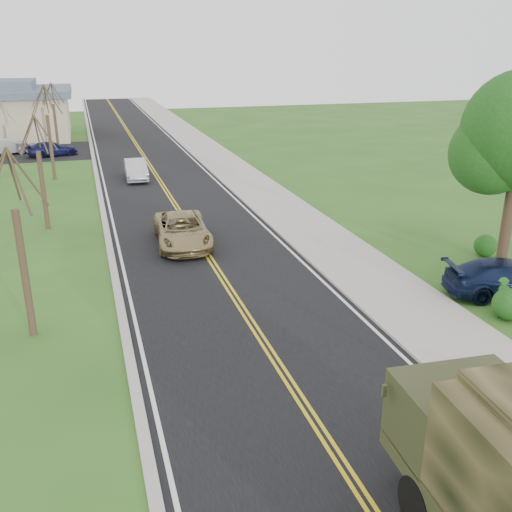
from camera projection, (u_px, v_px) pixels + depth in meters
name	position (u px, v px, depth m)	size (l,w,h in m)	color
ground	(373.00, 512.00, 11.45)	(160.00, 160.00, 0.00)	#2B531B
road	(146.00, 159.00, 47.38)	(8.00, 120.00, 0.01)	black
curb_right	(195.00, 156.00, 48.49)	(0.30, 120.00, 0.12)	#9E998E
sidewalk_right	(215.00, 155.00, 48.96)	(3.20, 120.00, 0.10)	#9E998E
curb_left	(94.00, 161.00, 46.24)	(0.30, 120.00, 0.10)	#9E998E
bare_tree_a	(22.00, 259.00, 17.63)	(1.93, 2.26, 6.08)	#38281C
bare_tree_b	(42.00, 181.00, 28.46)	(1.83, 2.14, 5.73)	#38281C
bare_tree_c	(50.00, 140.00, 39.14)	(2.04, 2.39, 6.42)	#38281C
bare_tree_d	(55.00, 122.00, 49.99)	(1.88, 2.20, 5.91)	#38281C
suv_champagne	(182.00, 230.00, 26.69)	(2.39, 5.17, 1.44)	#978355
sedan_silver	(136.00, 170.00, 39.89)	(1.46, 4.19, 1.38)	silver
pickup_navy	(508.00, 278.00, 21.23)	(1.90, 4.68, 1.36)	#0E1734
lot_car_silver	(3.00, 146.00, 48.93)	(1.54, 4.43, 1.46)	#B7B8BD
lot_car_navy	(52.00, 149.00, 48.43)	(1.70, 4.18, 1.21)	#10123B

